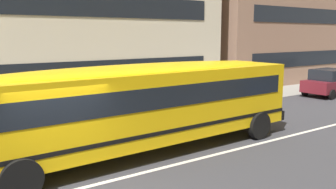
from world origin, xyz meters
TOP-DOWN VIEW (x-y plane):
  - sidewalk_far at (0.00, 7.01)m, footprint 120.00×3.00m
  - school_bus at (2.83, 1.52)m, footprint 12.69×3.02m
  - parked_car_maroon_by_lamppost at (17.97, 4.31)m, footprint 3.99×2.05m
  - apartment_block_far_right at (23.30, 14.40)m, footprint 18.37×11.83m

SIDE VIEW (x-z plane):
  - sidewalk_far at x=0.00m, z-range 0.00..0.01m
  - parked_car_maroon_by_lamppost at x=17.97m, z-range 0.02..1.66m
  - school_bus at x=2.83m, z-range 0.27..3.09m
  - apartment_block_far_right at x=23.30m, z-range 0.00..13.30m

